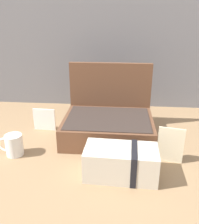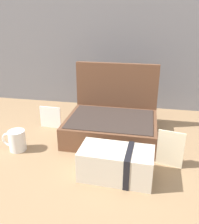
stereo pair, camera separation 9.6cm
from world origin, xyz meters
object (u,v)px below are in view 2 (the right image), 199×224
(cream_toiletry_bag, at_px, (117,163))
(coffee_mug, at_px, (17,140))
(open_suitcase, at_px, (112,122))
(poster_card_right, at_px, (50,117))
(info_card_left, at_px, (170,149))

(cream_toiletry_bag, distance_m, coffee_mug, 0.45)
(cream_toiletry_bag, height_order, coffee_mug, cream_toiletry_bag)
(open_suitcase, height_order, poster_card_right, open_suitcase)
(open_suitcase, relative_size, coffee_mug, 3.83)
(coffee_mug, bearing_deg, cream_toiletry_bag, -13.21)
(cream_toiletry_bag, distance_m, poster_card_right, 0.51)
(info_card_left, distance_m, poster_card_right, 0.61)
(open_suitcase, xyz_separation_m, poster_card_right, (-0.32, 0.03, -0.02))
(info_card_left, bearing_deg, poster_card_right, 169.48)
(info_card_left, bearing_deg, cream_toiletry_bag, -138.20)
(open_suitcase, relative_size, cream_toiletry_bag, 1.55)
(cream_toiletry_bag, bearing_deg, poster_card_right, 138.33)
(cream_toiletry_bag, bearing_deg, info_card_left, 29.98)
(cream_toiletry_bag, bearing_deg, coffee_mug, 166.79)
(open_suitcase, relative_size, info_card_left, 2.79)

